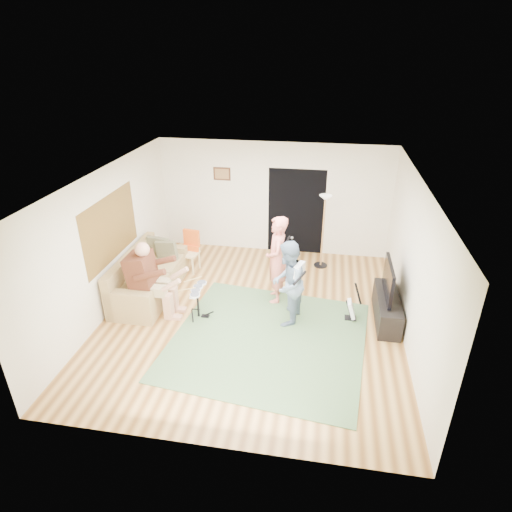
{
  "coord_description": "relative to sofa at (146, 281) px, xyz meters",
  "views": [
    {
      "loc": [
        1.21,
        -6.7,
        4.67
      ],
      "look_at": [
        0.03,
        0.3,
        1.14
      ],
      "focal_mm": 30.0,
      "sensor_mm": 36.0,
      "label": 1
    }
  ],
  "objects": [
    {
      "name": "doorway",
      "position": [
        2.85,
        2.52,
        0.75
      ],
      "size": [
        2.1,
        0.0,
        2.1
      ],
      "primitive_type": "plane",
      "rotation": [
        1.57,
        0.0,
        0.0
      ],
      "color": "black",
      "rests_on": "walls"
    },
    {
      "name": "dining_chair",
      "position": [
        0.57,
        1.16,
        0.03
      ],
      "size": [
        0.46,
        0.48,
        0.93
      ],
      "rotation": [
        0.0,
        0.0,
        -0.17
      ],
      "color": "beige",
      "rests_on": "floor"
    },
    {
      "name": "drum_kit",
      "position": [
        1.3,
        -0.65,
        -0.02
      ],
      "size": [
        0.35,
        0.63,
        0.65
      ],
      "color": "black",
      "rests_on": "floor"
    },
    {
      "name": "guitar_held",
      "position": [
        3.16,
        -0.51,
        0.8
      ],
      "size": [
        0.3,
        0.61,
        0.26
      ],
      "primitive_type": null,
      "rotation": [
        0.0,
        0.0,
        -0.32
      ],
      "color": "white",
      "rests_on": "guitarist"
    },
    {
      "name": "singer",
      "position": [
        2.67,
        0.22,
        0.59
      ],
      "size": [
        0.52,
        0.71,
        1.79
      ],
      "primitive_type": "imported",
      "rotation": [
        0.0,
        0.0,
        -1.43
      ],
      "color": "#DE6E60",
      "rests_on": "floor"
    },
    {
      "name": "area_rug",
      "position": [
        2.71,
        -1.13,
        -0.29
      ],
      "size": [
        3.62,
        3.55,
        0.02
      ],
      "primitive_type": "cube",
      "rotation": [
        0.0,
        0.0,
        -0.11
      ],
      "color": "#46683F",
      "rests_on": "floor"
    },
    {
      "name": "walls",
      "position": [
        2.3,
        -0.47,
        1.05
      ],
      "size": [
        5.5,
        6.0,
        2.7
      ],
      "primitive_type": null,
      "color": "silver",
      "rests_on": "floor"
    },
    {
      "name": "sofa",
      "position": [
        0.0,
        0.0,
        0.0
      ],
      "size": [
        0.92,
        2.23,
        0.9
      ],
      "color": "#A18550",
      "rests_on": "floor"
    },
    {
      "name": "tv_cabinet",
      "position": [
        4.8,
        -0.15,
        -0.05
      ],
      "size": [
        0.4,
        1.4,
        0.5
      ],
      "primitive_type": "cube",
      "color": "black",
      "rests_on": "floor"
    },
    {
      "name": "ceiling",
      "position": [
        2.3,
        -0.47,
        2.4
      ],
      "size": [
        6.0,
        6.0,
        0.0
      ],
      "primitive_type": "plane",
      "rotation": [
        3.14,
        0.0,
        0.0
      ],
      "color": "white",
      "rests_on": "walls"
    },
    {
      "name": "picture_frame",
      "position": [
        1.05,
        2.52,
        1.6
      ],
      "size": [
        0.42,
        0.03,
        0.32
      ],
      "primitive_type": "cube",
      "color": "#3F2314",
      "rests_on": "walls"
    },
    {
      "name": "television",
      "position": [
        4.75,
        -0.15,
        0.55
      ],
      "size": [
        0.06,
        1.03,
        0.64
      ],
      "primitive_type": "cube",
      "color": "black",
      "rests_on": "tv_cabinet"
    },
    {
      "name": "microphone",
      "position": [
        2.87,
        0.22,
        1.04
      ],
      "size": [
        0.06,
        0.06,
        0.24
      ],
      "primitive_type": null,
      "color": "black",
      "rests_on": "singer"
    },
    {
      "name": "guitarist",
      "position": [
        2.96,
        -0.51,
        0.51
      ],
      "size": [
        0.72,
        0.87,
        1.62
      ],
      "primitive_type": "imported",
      "rotation": [
        0.0,
        0.0,
        -1.72
      ],
      "color": "slate",
      "rests_on": "floor"
    },
    {
      "name": "guitar_spare",
      "position": [
        4.16,
        -0.25,
        -0.08
      ],
      "size": [
        0.28,
        0.25,
        0.78
      ],
      "color": "black",
      "rests_on": "floor"
    },
    {
      "name": "window_blinds",
      "position": [
        -0.44,
        -0.27,
        1.25
      ],
      "size": [
        0.0,
        2.05,
        2.05
      ],
      "primitive_type": "plane",
      "rotation": [
        1.57,
        0.0,
        1.57
      ],
      "color": "brown",
      "rests_on": "walls"
    },
    {
      "name": "drummer",
      "position": [
        0.44,
        -0.65,
        0.28
      ],
      "size": [
        0.96,
        0.54,
        1.48
      ],
      "color": "#552818",
      "rests_on": "sofa"
    },
    {
      "name": "torchiere_lamp",
      "position": [
        3.52,
        1.84,
        0.88
      ],
      "size": [
        0.31,
        0.31,
        1.72
      ],
      "color": "black",
      "rests_on": "floor"
    },
    {
      "name": "floor",
      "position": [
        2.3,
        -0.47,
        -0.3
      ],
      "size": [
        6.0,
        6.0,
        0.0
      ],
      "primitive_type": "plane",
      "color": "brown",
      "rests_on": "ground"
    }
  ]
}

